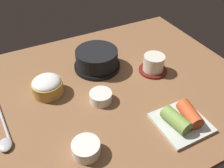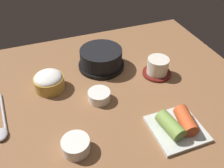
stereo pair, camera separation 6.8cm
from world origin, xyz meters
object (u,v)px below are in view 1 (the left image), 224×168
at_px(banchan_cup_center, 101,97).
at_px(kimchi_plate, 182,119).
at_px(side_bowl_near, 86,148).
at_px(rice_bowl, 47,86).
at_px(spoon, 5,137).
at_px(tea_cup_with_saucer, 154,64).
at_px(stone_pot, 97,59).

xyz_separation_m(banchan_cup_center, kimchi_plate, (0.17, -0.19, 0.00)).
xyz_separation_m(kimchi_plate, side_bowl_near, (-0.28, 0.03, -0.00)).
xyz_separation_m(rice_bowl, kimchi_plate, (0.30, -0.30, -0.01)).
xyz_separation_m(rice_bowl, banchan_cup_center, (0.14, -0.11, -0.01)).
bearing_deg(rice_bowl, spoon, -141.08).
distance_m(tea_cup_with_saucer, side_bowl_near, 0.41).
height_order(stone_pot, banchan_cup_center, stone_pot).
bearing_deg(kimchi_plate, rice_bowl, 134.98).
bearing_deg(rice_bowl, kimchi_plate, -45.02).
xyz_separation_m(tea_cup_with_saucer, side_bowl_near, (-0.35, -0.21, -0.01)).
relative_size(rice_bowl, kimchi_plate, 0.71).
distance_m(side_bowl_near, spoon, 0.23).
bearing_deg(tea_cup_with_saucer, kimchi_plate, -106.00).
bearing_deg(rice_bowl, stone_pot, 15.97).
xyz_separation_m(stone_pot, kimchi_plate, (0.10, -0.36, -0.02)).
height_order(rice_bowl, kimchi_plate, rice_bowl).
xyz_separation_m(banchan_cup_center, side_bowl_near, (-0.11, -0.16, 0.00)).
xyz_separation_m(rice_bowl, tea_cup_with_saucer, (0.37, -0.06, -0.00)).
distance_m(rice_bowl, spoon, 0.20).
distance_m(stone_pot, side_bowl_near, 0.37).
relative_size(stone_pot, kimchi_plate, 1.22).
height_order(tea_cup_with_saucer, spoon, tea_cup_with_saucer).
height_order(kimchi_plate, spoon, kimchi_plate).
xyz_separation_m(rice_bowl, side_bowl_near, (0.02, -0.27, -0.01)).
height_order(banchan_cup_center, spoon, banchan_cup_center).
height_order(banchan_cup_center, kimchi_plate, kimchi_plate).
bearing_deg(rice_bowl, tea_cup_with_saucer, -8.60).
bearing_deg(banchan_cup_center, stone_pot, 69.52).
xyz_separation_m(stone_pot, rice_bowl, (-0.20, -0.06, -0.01)).
xyz_separation_m(rice_bowl, spoon, (-0.16, -0.13, -0.03)).
distance_m(rice_bowl, tea_cup_with_saucer, 0.38).
distance_m(banchan_cup_center, kimchi_plate, 0.25).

